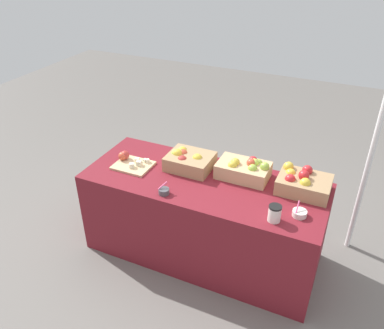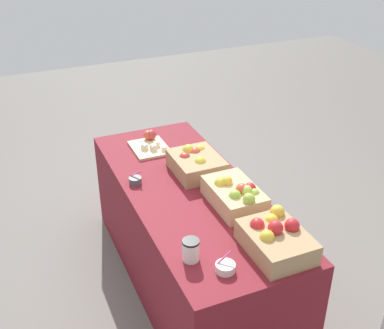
{
  "view_description": "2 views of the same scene",
  "coord_description": "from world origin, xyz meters",
  "px_view_note": "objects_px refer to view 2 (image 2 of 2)",
  "views": [
    {
      "loc": [
        0.99,
        -2.38,
        2.43
      ],
      "look_at": [
        -0.11,
        0.01,
        0.85
      ],
      "focal_mm": 36.98,
      "sensor_mm": 36.0,
      "label": 1
    },
    {
      "loc": [
        2.41,
        -1.02,
        2.38
      ],
      "look_at": [
        0.01,
        0.01,
        0.92
      ],
      "focal_mm": 46.34,
      "sensor_mm": 36.0,
      "label": 2
    }
  ],
  "objects_px": {
    "apple_crate_right": "(196,162)",
    "sample_bowl_near": "(225,267)",
    "cutting_board_front": "(150,143)",
    "sample_bowl_mid": "(135,180)",
    "apple_crate_left": "(276,239)",
    "apple_crate_middle": "(235,195)",
    "coffee_cup": "(191,250)"
  },
  "relations": [
    {
      "from": "apple_crate_right",
      "to": "cutting_board_front",
      "type": "distance_m",
      "value": 0.49
    },
    {
      "from": "apple_crate_middle",
      "to": "sample_bowl_mid",
      "type": "relative_size",
      "value": 4.5
    },
    {
      "from": "apple_crate_right",
      "to": "cutting_board_front",
      "type": "relative_size",
      "value": 1.17
    },
    {
      "from": "sample_bowl_near",
      "to": "coffee_cup",
      "type": "bearing_deg",
      "value": -140.25
    },
    {
      "from": "apple_crate_middle",
      "to": "sample_bowl_mid",
      "type": "bearing_deg",
      "value": -134.98
    },
    {
      "from": "apple_crate_middle",
      "to": "cutting_board_front",
      "type": "height_order",
      "value": "apple_crate_middle"
    },
    {
      "from": "apple_crate_left",
      "to": "cutting_board_front",
      "type": "distance_m",
      "value": 1.38
    },
    {
      "from": "apple_crate_middle",
      "to": "coffee_cup",
      "type": "distance_m",
      "value": 0.56
    },
    {
      "from": "sample_bowl_mid",
      "to": "apple_crate_middle",
      "type": "bearing_deg",
      "value": 45.02
    },
    {
      "from": "apple_crate_right",
      "to": "sample_bowl_near",
      "type": "distance_m",
      "value": 0.99
    },
    {
      "from": "sample_bowl_near",
      "to": "coffee_cup",
      "type": "distance_m",
      "value": 0.19
    },
    {
      "from": "apple_crate_middle",
      "to": "apple_crate_right",
      "type": "bearing_deg",
      "value": -173.42
    },
    {
      "from": "apple_crate_left",
      "to": "apple_crate_right",
      "type": "relative_size",
      "value": 1.06
    },
    {
      "from": "apple_crate_right",
      "to": "sample_bowl_near",
      "type": "bearing_deg",
      "value": -15.24
    },
    {
      "from": "sample_bowl_near",
      "to": "cutting_board_front",
      "type": "bearing_deg",
      "value": 175.97
    },
    {
      "from": "apple_crate_left",
      "to": "sample_bowl_near",
      "type": "xyz_separation_m",
      "value": [
        0.05,
        -0.31,
        -0.05
      ]
    },
    {
      "from": "apple_crate_right",
      "to": "sample_bowl_mid",
      "type": "relative_size",
      "value": 4.01
    },
    {
      "from": "apple_crate_left",
      "to": "apple_crate_middle",
      "type": "xyz_separation_m",
      "value": [
        -0.45,
        0.0,
        0.0
      ]
    },
    {
      "from": "sample_bowl_near",
      "to": "apple_crate_left",
      "type": "bearing_deg",
      "value": 98.38
    },
    {
      "from": "apple_crate_left",
      "to": "sample_bowl_mid",
      "type": "distance_m",
      "value": 1.03
    },
    {
      "from": "cutting_board_front",
      "to": "sample_bowl_mid",
      "type": "relative_size",
      "value": 3.42
    },
    {
      "from": "cutting_board_front",
      "to": "coffee_cup",
      "type": "relative_size",
      "value": 2.58
    },
    {
      "from": "cutting_board_front",
      "to": "coffee_cup",
      "type": "height_order",
      "value": "coffee_cup"
    },
    {
      "from": "apple_crate_right",
      "to": "sample_bowl_mid",
      "type": "bearing_deg",
      "value": -91.11
    },
    {
      "from": "cutting_board_front",
      "to": "sample_bowl_near",
      "type": "distance_m",
      "value": 1.42
    },
    {
      "from": "coffee_cup",
      "to": "apple_crate_middle",
      "type": "bearing_deg",
      "value": 128.94
    },
    {
      "from": "apple_crate_right",
      "to": "sample_bowl_near",
      "type": "xyz_separation_m",
      "value": [
        0.96,
        -0.26,
        -0.05
      ]
    },
    {
      "from": "apple_crate_middle",
      "to": "coffee_cup",
      "type": "xyz_separation_m",
      "value": [
        0.35,
        -0.43,
        -0.01
      ]
    },
    {
      "from": "apple_crate_right",
      "to": "sample_bowl_mid",
      "type": "distance_m",
      "value": 0.42
    },
    {
      "from": "cutting_board_front",
      "to": "sample_bowl_near",
      "type": "bearing_deg",
      "value": -4.03
    },
    {
      "from": "apple_crate_right",
      "to": "cutting_board_front",
      "type": "bearing_deg",
      "value": -160.62
    },
    {
      "from": "apple_crate_left",
      "to": "apple_crate_right",
      "type": "xyz_separation_m",
      "value": [
        -0.91,
        -0.05,
        -0.0
      ]
    }
  ]
}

